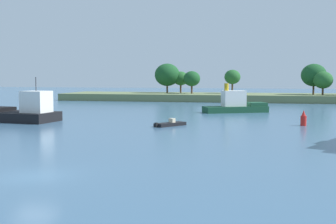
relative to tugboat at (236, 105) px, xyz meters
name	(u,v)px	position (x,y,z in m)	size (l,w,h in m)	color
ground_plane	(34,176)	(-8.36, -50.89, -1.21)	(400.00, 400.00, 0.00)	#3D607F
treeline_island	(234,91)	(-3.20, 35.67, 1.12)	(79.28, 17.33, 9.44)	#66754C
tugboat	(236,105)	(0.00, 0.00, 0.00)	(10.95, 7.57, 4.81)	#19472D
fishing_skiff	(170,124)	(-6.34, -22.39, -0.98)	(3.49, 4.20, 0.90)	black
channel_buoy_red	(303,119)	(9.36, -18.57, -0.40)	(0.70, 0.70, 1.90)	red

